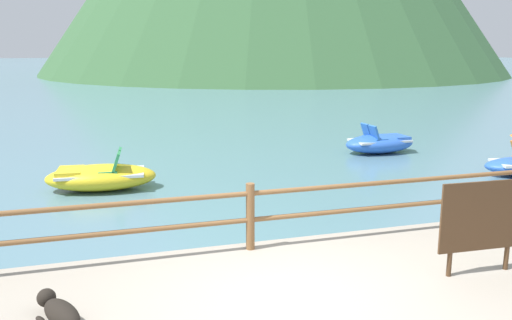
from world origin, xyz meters
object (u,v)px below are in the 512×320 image
at_px(dog_resting, 59,311).
at_px(pedal_boat_0, 101,177).
at_px(pedal_boat_2, 380,143).
at_px(sign_board, 483,217).

distance_m(dog_resting, pedal_boat_0, 6.83).
height_order(dog_resting, pedal_boat_2, pedal_boat_2).
relative_size(sign_board, pedal_boat_2, 0.53).
relative_size(dog_resting, pedal_boat_2, 0.45).
distance_m(dog_resting, pedal_boat_2, 12.35).
xyz_separation_m(sign_board, dog_resting, (-4.97, 0.21, -0.61)).
distance_m(sign_board, dog_resting, 5.01).
relative_size(dog_resting, pedal_boat_0, 0.40).
bearing_deg(pedal_boat_2, sign_board, -112.40).
height_order(sign_board, pedal_boat_0, sign_board).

